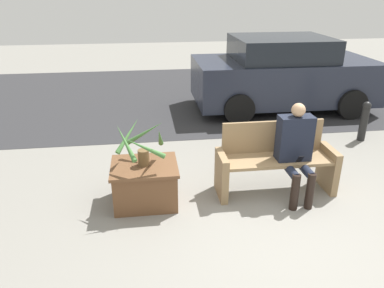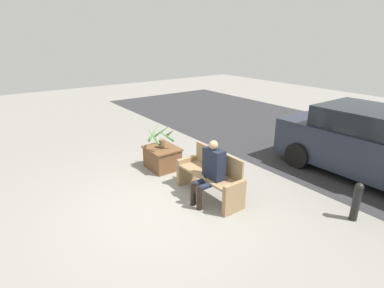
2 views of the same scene
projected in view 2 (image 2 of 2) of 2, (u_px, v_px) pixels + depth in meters
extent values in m
plane|color=gray|center=(163.00, 209.00, 5.60)|extent=(30.00, 30.00, 0.00)
cube|color=#2D2D30|center=(334.00, 145.00, 8.88)|extent=(20.00, 6.00, 0.01)
cube|color=#8C704C|center=(187.00, 170.00, 6.50)|extent=(0.09, 0.50, 0.59)
cube|color=#8C704C|center=(234.00, 198.00, 5.39)|extent=(0.09, 0.50, 0.59)
cube|color=#8C704C|center=(209.00, 175.00, 5.88)|extent=(1.37, 0.46, 0.04)
cube|color=#8C704C|center=(218.00, 161.00, 5.93)|extent=(1.37, 0.04, 0.43)
cube|color=black|center=(214.00, 164.00, 5.61)|extent=(0.43, 0.22, 0.58)
sphere|color=tan|center=(214.00, 145.00, 5.47)|extent=(0.17, 0.17, 0.17)
cylinder|color=black|center=(202.00, 181.00, 5.69)|extent=(0.11, 0.41, 0.11)
cylinder|color=black|center=(208.00, 185.00, 5.54)|extent=(0.11, 0.41, 0.11)
cylinder|color=black|center=(193.00, 194.00, 5.64)|extent=(0.10, 0.10, 0.48)
cylinder|color=black|center=(199.00, 198.00, 5.50)|extent=(0.10, 0.10, 0.48)
cube|color=black|center=(204.00, 176.00, 5.55)|extent=(0.07, 0.09, 0.12)
cube|color=brown|center=(162.00, 158.00, 7.24)|extent=(0.77, 0.64, 0.53)
cube|color=brown|center=(162.00, 148.00, 7.16)|extent=(0.82, 0.69, 0.04)
cylinder|color=brown|center=(162.00, 144.00, 7.12)|extent=(0.14, 0.14, 0.20)
cone|color=#427538|center=(165.00, 135.00, 6.86)|extent=(0.10, 0.46, 0.38)
cone|color=#427538|center=(170.00, 133.00, 7.13)|extent=(0.49, 0.13, 0.33)
cone|color=#427538|center=(162.00, 131.00, 7.24)|extent=(0.33, 0.42, 0.35)
cone|color=#427538|center=(154.00, 132.00, 7.13)|extent=(0.27, 0.45, 0.35)
cone|color=#427538|center=(153.00, 136.00, 6.90)|extent=(0.49, 0.10, 0.32)
cube|color=#232838|center=(368.00, 149.00, 6.77)|extent=(3.83, 1.80, 0.89)
cube|color=black|center=(370.00, 119.00, 6.61)|extent=(1.99, 1.66, 0.47)
cylinder|color=black|center=(297.00, 155.00, 7.28)|extent=(0.62, 0.18, 0.62)
cylinder|color=black|center=(337.00, 141.00, 8.28)|extent=(0.62, 0.18, 0.62)
cylinder|color=black|center=(356.00, 205.00, 5.17)|extent=(0.13, 0.13, 0.60)
sphere|color=black|center=(359.00, 187.00, 5.05)|extent=(0.15, 0.15, 0.15)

